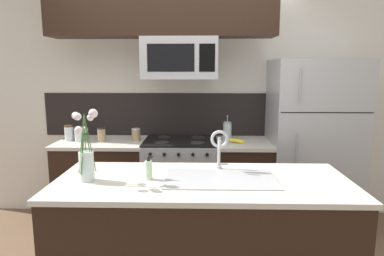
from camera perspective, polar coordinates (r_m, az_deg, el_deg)
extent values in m
cube|color=silver|center=(3.90, 2.80, 4.54)|extent=(5.20, 0.10, 2.60)
cube|color=black|center=(3.86, -1.66, 2.26)|extent=(3.11, 0.01, 0.48)
cube|color=black|center=(3.85, -14.46, -8.99)|extent=(0.90, 0.62, 0.88)
cube|color=beige|center=(3.73, -14.76, -2.34)|extent=(0.93, 0.65, 0.03)
cube|color=black|center=(3.73, 8.38, -9.37)|extent=(0.55, 0.62, 0.88)
cube|color=beige|center=(3.61, 8.56, -2.53)|extent=(0.58, 0.65, 0.03)
cube|color=#A8AAAF|center=(3.70, -1.88, -9.12)|extent=(0.76, 0.62, 0.91)
cube|color=black|center=(3.58, -1.92, -2.13)|extent=(0.76, 0.62, 0.01)
cylinder|color=black|center=(3.46, -5.07, -2.41)|extent=(0.15, 0.15, 0.01)
cylinder|color=black|center=(3.44, 0.98, -2.45)|extent=(0.15, 0.15, 0.01)
cylinder|color=black|center=(3.73, -4.60, -1.53)|extent=(0.15, 0.15, 0.01)
cylinder|color=black|center=(3.71, 1.02, -1.56)|extent=(0.15, 0.15, 0.01)
cylinder|color=black|center=(3.31, -7.00, -4.36)|extent=(0.03, 0.02, 0.03)
cylinder|color=black|center=(3.29, -4.63, -4.40)|extent=(0.03, 0.02, 0.03)
cylinder|color=black|center=(3.28, -2.25, -4.42)|extent=(0.03, 0.02, 0.03)
cylinder|color=black|center=(3.28, 0.14, -4.44)|extent=(0.03, 0.02, 0.03)
cylinder|color=black|center=(3.28, 2.54, -4.45)|extent=(0.03, 0.02, 0.03)
cube|color=#A8AAAF|center=(3.49, -2.02, 11.51)|extent=(0.74, 0.40, 0.40)
cube|color=black|center=(3.29, -3.56, 11.60)|extent=(0.45, 0.00, 0.26)
cube|color=black|center=(3.28, 2.54, 11.62)|extent=(0.15, 0.00, 0.26)
cube|color=black|center=(3.52, -5.09, 19.68)|extent=(2.21, 0.34, 0.60)
cube|color=#A8AAAF|center=(3.79, 19.39, -2.66)|extent=(0.88, 0.72, 1.75)
cube|color=black|center=(3.39, 21.61, 2.40)|extent=(0.85, 0.00, 0.01)
cylinder|color=#99999E|center=(3.27, 17.57, 6.71)|extent=(0.01, 0.01, 0.32)
cylinder|color=#99999E|center=(3.39, 16.90, -6.38)|extent=(0.01, 0.01, 0.67)
cylinder|color=silver|center=(3.84, -19.78, -0.88)|extent=(0.09, 0.09, 0.15)
cylinder|color=#4C331E|center=(3.82, -19.85, 0.32)|extent=(0.09, 0.09, 0.02)
cylinder|color=silver|center=(3.76, -18.31, -1.07)|extent=(0.09, 0.09, 0.14)
cylinder|color=black|center=(3.74, -18.37, 0.09)|extent=(0.09, 0.09, 0.02)
cylinder|color=#997F5B|center=(3.68, -14.84, -1.17)|extent=(0.09, 0.09, 0.13)
cylinder|color=black|center=(3.67, -14.89, -0.03)|extent=(0.08, 0.08, 0.01)
cylinder|color=#997F5B|center=(3.67, -9.30, -1.16)|extent=(0.09, 0.09, 0.11)
cylinder|color=#B2B2B7|center=(3.66, -9.33, -0.19)|extent=(0.09, 0.09, 0.01)
ellipsoid|color=yellow|center=(3.52, 7.34, -2.14)|extent=(0.17, 0.11, 0.06)
ellipsoid|color=yellow|center=(3.54, 7.42, -2.08)|extent=(0.18, 0.06, 0.06)
ellipsoid|color=yellow|center=(3.53, 7.56, -2.14)|extent=(0.18, 0.07, 0.05)
ellipsoid|color=yellow|center=(3.54, 7.63, -2.08)|extent=(0.17, 0.11, 0.07)
cylinder|color=brown|center=(3.53, 7.49, -1.65)|extent=(0.02, 0.02, 0.03)
cylinder|color=silver|center=(3.63, 5.88, -0.67)|extent=(0.09, 0.09, 0.18)
cylinder|color=#A3A3AA|center=(3.61, 5.91, 0.89)|extent=(0.08, 0.08, 0.02)
cylinder|color=#A3A3AA|center=(3.61, 5.92, 1.44)|extent=(0.01, 0.01, 0.05)
sphere|color=#A3A3AA|center=(3.60, 5.93, 1.96)|extent=(0.02, 0.02, 0.02)
cube|color=black|center=(2.56, 1.70, -18.65)|extent=(1.98, 0.81, 0.88)
cube|color=beige|center=(2.37, 1.75, -8.94)|extent=(2.01, 0.84, 0.03)
cube|color=#ADAFB5|center=(2.37, 4.80, -8.45)|extent=(0.76, 0.44, 0.01)
cube|color=#ADAFB5|center=(2.39, 0.53, -10.24)|extent=(0.30, 0.33, 0.15)
cube|color=#ADAFB5|center=(2.41, 8.99, -10.19)|extent=(0.30, 0.33, 0.15)
cylinder|color=#B7BABF|center=(2.62, 4.48, -6.55)|extent=(0.04, 0.04, 0.02)
cylinder|color=#B7BABF|center=(2.59, 4.52, -4.00)|extent=(0.02, 0.02, 0.22)
torus|color=#B7BABF|center=(2.51, 4.61, -1.85)|extent=(0.13, 0.02, 0.13)
cylinder|color=#B7BABF|center=(2.46, 4.67, -2.80)|extent=(0.02, 0.02, 0.06)
cube|color=#B7BABF|center=(2.61, 5.26, -6.02)|extent=(0.07, 0.01, 0.01)
cylinder|color=beige|center=(2.37, -7.25, -6.99)|extent=(0.05, 0.05, 0.13)
cylinder|color=black|center=(2.35, -7.29, -5.19)|extent=(0.02, 0.02, 0.02)
cube|color=black|center=(2.34, -6.91, -4.77)|extent=(0.03, 0.01, 0.01)
cylinder|color=silver|center=(2.42, -17.15, -6.13)|extent=(0.10, 0.10, 0.20)
cylinder|color=silver|center=(2.43, -17.08, -7.58)|extent=(0.09, 0.09, 0.06)
cylinder|color=#386B2D|center=(2.39, -16.85, -2.74)|extent=(0.04, 0.03, 0.37)
sphere|color=silver|center=(2.36, -16.58, 1.69)|extent=(0.04, 0.04, 0.04)
cylinder|color=#386B2D|center=(2.36, -17.72, -3.77)|extent=(0.02, 0.08, 0.29)
sphere|color=silver|center=(2.29, -18.37, -0.31)|extent=(0.05, 0.05, 0.05)
cylinder|color=#386B2D|center=(2.41, -17.29, -3.68)|extent=(0.02, 0.05, 0.28)
sphere|color=silver|center=(2.41, -17.48, -0.29)|extent=(0.05, 0.05, 0.05)
cylinder|color=#386B2D|center=(2.37, -16.63, -2.43)|extent=(0.07, 0.01, 0.39)
sphere|color=silver|center=(2.34, -16.14, 2.36)|extent=(0.06, 0.06, 0.06)
cylinder|color=#386B2D|center=(2.37, -17.96, -2.63)|extent=(0.05, 0.03, 0.38)
sphere|color=silver|center=(2.34, -18.84, 1.95)|extent=(0.05, 0.05, 0.05)
cylinder|color=#386B2D|center=(2.36, -17.81, -2.73)|extent=(0.03, 0.06, 0.38)
sphere|color=silver|center=(2.30, -18.54, 1.82)|extent=(0.05, 0.05, 0.05)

